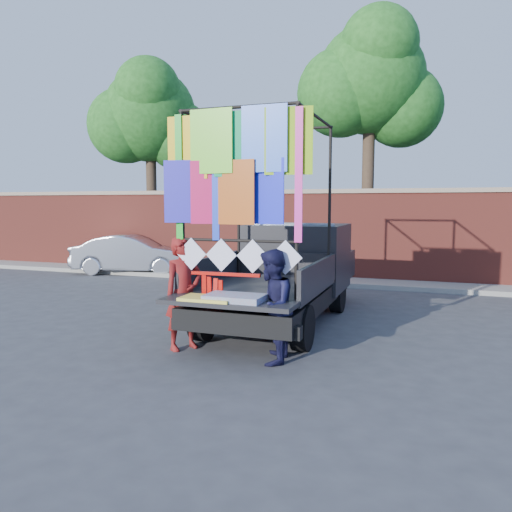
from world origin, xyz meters
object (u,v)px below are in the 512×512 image
(pickup_truck, at_px, (290,270))
(woman, at_px, (184,293))
(sedan, at_px, (133,254))
(man, at_px, (271,307))

(pickup_truck, height_order, woman, pickup_truck)
(sedan, distance_m, man, 9.80)
(man, bearing_deg, sedan, -144.19)
(pickup_truck, distance_m, sedan, 7.50)
(sedan, relative_size, woman, 2.16)
(pickup_truck, distance_m, woman, 2.87)
(pickup_truck, relative_size, man, 3.57)
(sedan, distance_m, woman, 8.70)
(pickup_truck, bearing_deg, sedan, 147.05)
(woman, xyz_separation_m, man, (1.45, -0.20, -0.07))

